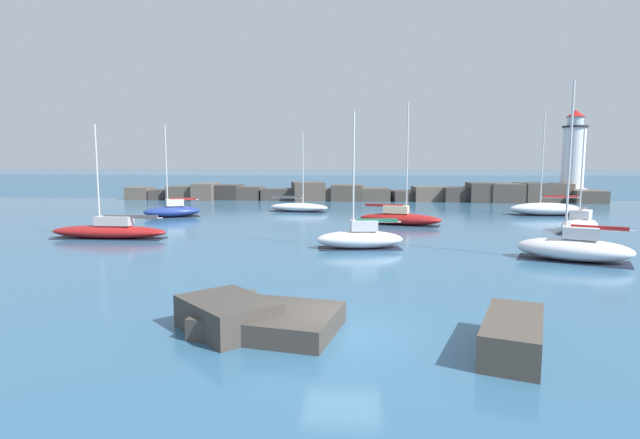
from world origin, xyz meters
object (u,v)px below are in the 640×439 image
Objects in this scene: sailboat_moored_2 at (299,207)px; lighthouse at (573,163)px; sailboat_moored_0 at (399,218)px; sailboat_moored_7 at (172,210)px; sailboat_moored_5 at (545,209)px; sailboat_moored_4 at (360,238)px; sailboat_moored_1 at (109,230)px; sailboat_moored_6 at (580,224)px; sailboat_moored_3 at (574,248)px.

lighthouse is at bearing 25.05° from sailboat_moored_2.
sailboat_moored_0 is 1.22× the size of sailboat_moored_2.
sailboat_moored_5 is at bearing 6.64° from sailboat_moored_7.
sailboat_moored_5 is (18.72, 20.48, -0.01)m from sailboat_moored_4.
sailboat_moored_4 is (-28.69, -38.71, -4.51)m from lighthouse.
sailboat_moored_6 is (34.63, 5.72, 0.06)m from sailboat_moored_1.
lighthouse is at bearing 25.67° from sailboat_moored_7.
sailboat_moored_7 is (-18.21, 16.18, -0.02)m from sailboat_moored_4.
sailboat_moored_7 is (-46.89, -22.54, -4.53)m from lighthouse.
sailboat_moored_3 is 1.24× the size of sailboat_moored_6.
sailboat_moored_3 reaches higher than sailboat_moored_1.
sailboat_moored_3 is at bearing -54.21° from sailboat_moored_2.
sailboat_moored_3 is at bearing -60.88° from sailboat_moored_0.
sailboat_moored_3 is (8.29, -14.89, 0.11)m from sailboat_moored_0.
sailboat_moored_1 is (-21.14, -9.13, -0.05)m from sailboat_moored_0.
sailboat_moored_6 is at bearing -14.19° from sailboat_moored_0.
lighthouse is 39.14m from sailboat_moored_2.
sailboat_moored_4 is 0.96× the size of sailboat_moored_7.
sailboat_moored_2 is 0.87× the size of sailboat_moored_3.
lighthouse is at bearing 67.90° from sailboat_moored_3.
sailboat_moored_2 is at bearing 133.70° from sailboat_moored_0.
sailboat_moored_0 is at bearing -133.22° from lighthouse.
sailboat_moored_4 is 24.36m from sailboat_moored_7.
lighthouse is 58.90m from sailboat_moored_1.
sailboat_moored_4 is at bearing -153.52° from sailboat_moored_6.
sailboat_moored_6 is at bearing -98.45° from sailboat_moored_5.
sailboat_moored_3 is 1.15× the size of sailboat_moored_4.
sailboat_moored_1 is at bearing -87.85° from sailboat_moored_7.
sailboat_moored_4 is 27.74m from sailboat_moored_5.
sailboat_moored_2 is 31.20m from sailboat_moored_3.
sailboat_moored_0 is 17.05m from sailboat_moored_3.
sailboat_moored_6 is at bearing -111.22° from lighthouse.
sailboat_moored_1 is 13.47m from sailboat_moored_7.
sailboat_moored_2 is at bearing -154.95° from lighthouse.
sailboat_moored_0 is 1.21× the size of sailboat_moored_4.
sailboat_moored_6 is at bearing 26.48° from sailboat_moored_4.
lighthouse reaches higher than sailboat_moored_6.
sailboat_moored_7 is at bearing -154.33° from lighthouse.
sailboat_moored_7 is (-36.93, -4.30, -0.01)m from sailboat_moored_5.
sailboat_moored_4 reaches higher than sailboat_moored_1.
sailboat_moored_7 reaches higher than sailboat_moored_6.
sailboat_moored_4 is (-3.43, -11.84, 0.05)m from sailboat_moored_0.
sailboat_moored_2 reaches higher than sailboat_moored_1.
sailboat_moored_4 reaches higher than sailboat_moored_2.
sailboat_moored_0 is at bearing -46.30° from sailboat_moored_2.
sailboat_moored_0 is 17.56m from sailboat_moored_5.
sailboat_moored_6 is at bearing 9.38° from sailboat_moored_1.
lighthouse is 21.27m from sailboat_moored_5.
sailboat_moored_3 is 24.54m from sailboat_moored_5.
sailboat_moored_1 is at bearing -156.64° from sailboat_moored_0.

